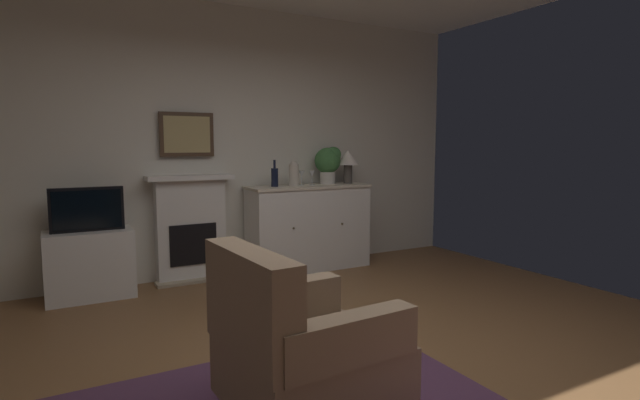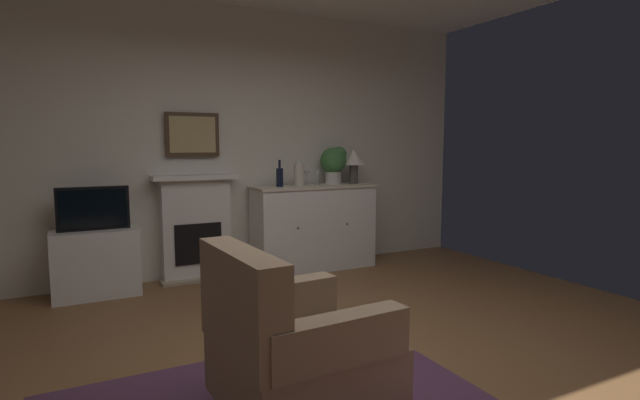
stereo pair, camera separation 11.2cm
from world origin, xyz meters
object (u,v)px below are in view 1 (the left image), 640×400
at_px(wine_glass_center, 312,174).
at_px(vase_decorative, 294,174).
at_px(tv_cabinet, 90,264).
at_px(potted_plant_small, 328,162).
at_px(wine_bottle, 275,177).
at_px(sideboard_cabinet, 309,227).
at_px(fireplace_unit, 191,228).
at_px(wine_glass_left, 302,174).
at_px(framed_picture, 187,134).
at_px(table_lamp, 348,160).
at_px(tv_set, 87,209).
at_px(armchair, 300,350).

bearing_deg(wine_glass_center, vase_decorative, -170.27).
height_order(tv_cabinet, potted_plant_small, potted_plant_small).
height_order(wine_bottle, potted_plant_small, potted_plant_small).
xyz_separation_m(vase_decorative, potted_plant_small, (0.49, 0.10, 0.12)).
relative_size(sideboard_cabinet, potted_plant_small, 3.27).
bearing_deg(vase_decorative, tv_cabinet, 178.19).
bearing_deg(fireplace_unit, wine_glass_left, -6.62).
distance_m(framed_picture, table_lamp, 1.85).
xyz_separation_m(wine_glass_left, tv_set, (-2.19, -0.04, -0.25)).
bearing_deg(wine_bottle, potted_plant_small, 3.65).
height_order(table_lamp, wine_bottle, table_lamp).
height_order(framed_picture, vase_decorative, framed_picture).
bearing_deg(vase_decorative, sideboard_cabinet, 13.62).
relative_size(sideboard_cabinet, wine_bottle, 4.85).
height_order(sideboard_cabinet, wine_glass_center, wine_glass_center).
bearing_deg(wine_glass_left, wine_bottle, -174.20).
xyz_separation_m(tv_cabinet, armchair, (0.77, -2.77, 0.07)).
relative_size(wine_bottle, potted_plant_small, 0.67).
height_order(wine_bottle, wine_glass_left, wine_bottle).
distance_m(framed_picture, wine_glass_left, 1.31).
relative_size(framed_picture, wine_bottle, 1.90).
bearing_deg(tv_cabinet, table_lamp, -0.31).
relative_size(wine_glass_left, wine_glass_center, 1.00).
relative_size(potted_plant_small, armchair, 0.47).
bearing_deg(tv_cabinet, vase_decorative, -1.81).
height_order(tv_cabinet, tv_set, tv_set).
distance_m(fireplace_unit, sideboard_cabinet, 1.30).
xyz_separation_m(framed_picture, tv_cabinet, (-0.97, -0.21, -1.20)).
bearing_deg(framed_picture, wine_glass_left, -8.71).
height_order(sideboard_cabinet, armchair, sideboard_cabinet).
xyz_separation_m(sideboard_cabinet, wine_glass_center, (0.04, -0.01, 0.60)).
xyz_separation_m(tv_cabinet, potted_plant_small, (2.55, 0.03, 0.90)).
bearing_deg(sideboard_cabinet, wine_glass_left, 152.50).
relative_size(vase_decorative, tv_cabinet, 0.37).
relative_size(sideboard_cabinet, table_lamp, 3.51).
bearing_deg(wine_glass_center, table_lamp, 0.90).
height_order(framed_picture, potted_plant_small, framed_picture).
bearing_deg(fireplace_unit, tv_cabinet, -170.55).
bearing_deg(potted_plant_small, wine_bottle, -176.35).
height_order(wine_glass_left, armchair, wine_glass_left).
bearing_deg(wine_bottle, framed_picture, 165.79).
bearing_deg(potted_plant_small, sideboard_cabinet, -170.95).
bearing_deg(vase_decorative, table_lamp, 3.92).
bearing_deg(tv_cabinet, wine_glass_left, 0.54).
relative_size(sideboard_cabinet, vase_decorative, 5.00).
height_order(vase_decorative, potted_plant_small, potted_plant_small).
bearing_deg(potted_plant_small, table_lamp, -10.77).
bearing_deg(armchair, sideboard_cabinet, 61.52).
relative_size(tv_set, potted_plant_small, 1.44).
relative_size(wine_glass_left, potted_plant_small, 0.38).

